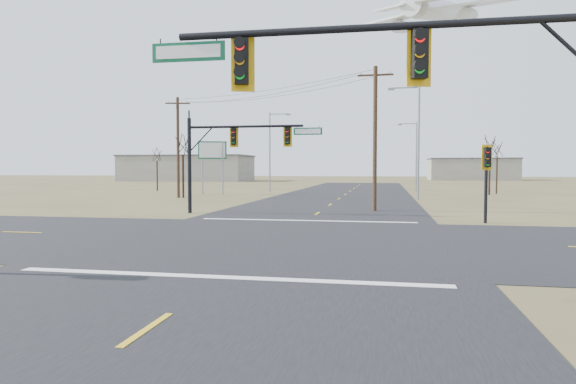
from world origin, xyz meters
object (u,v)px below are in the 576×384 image
Objects in this scene: mast_arm_near at (426,81)px; bare_tree_b at (157,154)px; pedestal_signal_ne at (487,165)px; utility_pole_far at (178,146)px; streetlight_b at (415,153)px; bare_tree_a at (183,144)px; bare_tree_d at (497,149)px; mast_arm_far at (237,144)px; streetlight_c at (271,148)px; highway_sign at (212,157)px; bare_tree_c at (490,145)px; utility_pole_near at (375,136)px; streetlight_a at (416,136)px.

bare_tree_b is at bearing 102.92° from mast_arm_near.
pedestal_signal_ne is 47.17m from bare_tree_b.
utility_pole_far is 29.95m from streetlight_b.
bare_tree_a is 1.05× the size of bare_tree_d.
bare_tree_b is 0.92× the size of bare_tree_d.
mast_arm_far is (-10.14, 20.10, -0.37)m from mast_arm_near.
streetlight_c is at bearing 76.38° from mast_arm_far.
highway_sign is 0.68× the size of streetlight_b.
bare_tree_c is at bearing 59.92° from mast_arm_near.
highway_sign is 1.00× the size of bare_tree_b.
bare_tree_a is at bearing -160.01° from bare_tree_c.
highway_sign is at bearing 133.63° from utility_pole_near.
mast_arm_near reaches higher than bare_tree_d.
bare_tree_c is (30.09, 4.23, 1.24)m from highway_sign.
mast_arm_far is 35.42m from bare_tree_b.
streetlight_c is 1.64× the size of bare_tree_b.
utility_pole_far is at bearing -156.50° from bare_tree_d.
utility_pole_near is at bearing 2.23° from mast_arm_far.
mast_arm_near is 17.71m from pedestal_signal_ne.
utility_pole_far is 1.68× the size of bare_tree_b.
mast_arm_far is 29.50m from streetlight_c.
mast_arm_far reaches higher than highway_sign.
bare_tree_d is at bearing -10.55° from streetlight_c.
highway_sign is 22.51m from streetlight_a.
bare_tree_d is (13.25, 26.36, 0.05)m from utility_pole_near.
utility_pole_far is 16.12m from bare_tree_b.
bare_tree_a is (-18.85, 12.16, 0.20)m from utility_pole_near.
streetlight_b is (12.95, 34.34, 0.37)m from mast_arm_far.
streetlight_b reaches higher than highway_sign.
streetlight_a is at bearing -127.00° from bare_tree_d.
streetlight_c is at bearing 136.10° from streetlight_a.
streetlight_b is 9.81m from bare_tree_d.
bare_tree_b is at bearing 176.45° from bare_tree_c.
streetlight_b is (4.34, 30.48, -0.24)m from utility_pole_near.
streetlight_a reaches higher than mast_arm_near.
highway_sign is at bearing 157.46° from streetlight_a.
bare_tree_c is at bearing -114.32° from bare_tree_d.
mast_arm_far is 14.97m from pedestal_signal_ne.
bare_tree_c is 3.33m from bare_tree_d.
streetlight_c is at bearing -177.71° from bare_tree_d.
utility_pole_near is (8.61, 3.86, 0.61)m from mast_arm_far.
utility_pole_far is at bearing -117.74° from highway_sign.
bare_tree_c is at bearing 63.02° from utility_pole_near.
highway_sign is at bearing 90.79° from mast_arm_far.
mast_arm_near is 57.85m from bare_tree_b.
streetlight_b is at bearing 3.87° from streetlight_c.
pedestal_signal_ne is 35.55m from highway_sign.
utility_pole_far is 1.47× the size of bare_tree_a.
bare_tree_c is at bearing -10.30° from highway_sign.
streetlight_b is (23.71, 18.30, -0.25)m from utility_pole_far.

